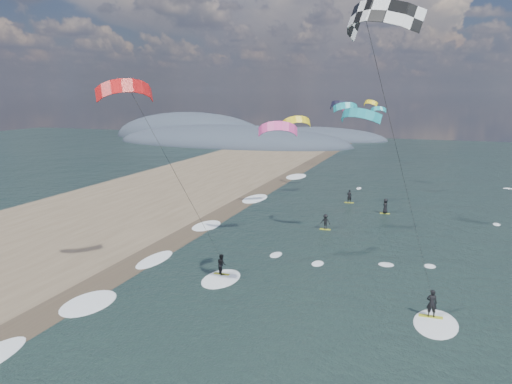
% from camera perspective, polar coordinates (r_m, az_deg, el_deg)
% --- Properties ---
extents(ground, '(260.00, 260.00, 0.00)m').
position_cam_1_polar(ground, '(25.70, -7.54, -20.96)').
color(ground, black).
rests_on(ground, ground).
extents(wet_sand_strip, '(3.00, 240.00, 0.00)m').
position_cam_1_polar(wet_sand_strip, '(39.15, -16.59, -9.52)').
color(wet_sand_strip, '#382D23').
rests_on(wet_sand_strip, ground).
extents(coastal_hills, '(80.00, 41.00, 15.00)m').
position_cam_1_polar(coastal_hills, '(139.09, -3.54, 5.88)').
color(coastal_hills, '#3D4756').
rests_on(coastal_hills, ground).
extents(kitesurfer_near_a, '(7.86, 9.42, 18.26)m').
position_cam_1_polar(kitesurfer_near_a, '(25.77, 14.03, 11.98)').
color(kitesurfer_near_a, gold).
rests_on(kitesurfer_near_a, ground).
extents(kitesurfer_near_b, '(6.89, 9.08, 15.01)m').
position_cam_1_polar(kitesurfer_near_b, '(33.56, -10.72, 4.24)').
color(kitesurfer_near_b, gold).
rests_on(kitesurfer_near_b, ground).
extents(far_kitesurfers, '(6.10, 13.58, 1.72)m').
position_cam_1_polar(far_kitesurfers, '(55.72, 11.06, -2.07)').
color(far_kitesurfers, gold).
rests_on(far_kitesurfers, ground).
extents(bg_kite_field, '(11.71, 62.76, 2.86)m').
position_cam_1_polar(bg_kite_field, '(65.81, 9.93, 9.32)').
color(bg_kite_field, teal).
rests_on(bg_kite_field, ground).
extents(shoreline_surf, '(2.40, 79.40, 0.11)m').
position_cam_1_polar(shoreline_surf, '(42.19, -11.42, -7.72)').
color(shoreline_surf, white).
rests_on(shoreline_surf, ground).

